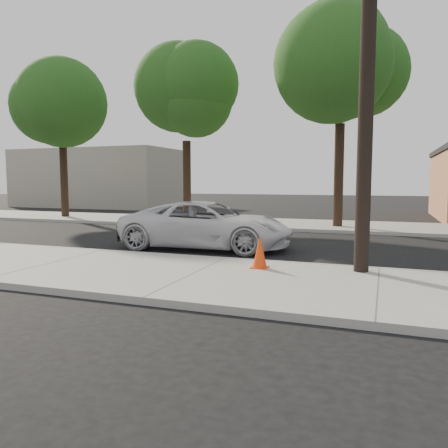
{
  "coord_description": "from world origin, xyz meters",
  "views": [
    {
      "loc": [
        4.08,
        -13.27,
        2.26
      ],
      "look_at": [
        -0.35,
        -1.29,
        1.0
      ],
      "focal_mm": 35.0,
      "sensor_mm": 36.0,
      "label": 1
    }
  ],
  "objects": [
    {
      "name": "traffic_cone",
      "position": [
        1.25,
        -3.12,
        0.53
      ],
      "size": [
        0.4,
        0.4,
        0.78
      ],
      "rotation": [
        0.0,
        0.0,
        0.0
      ],
      "color": "#EA3C0C",
      "rests_on": "near_sidewalk"
    },
    {
      "name": "tree_c",
      "position": [
        2.22,
        7.64,
        6.91
      ],
      "size": [
        4.96,
        4.8,
        9.55
      ],
      "color": "black",
      "rests_on": "far_sidewalk"
    },
    {
      "name": "far_sidewalk",
      "position": [
        0.0,
        8.5,
        0.07
      ],
      "size": [
        90.0,
        5.0,
        0.15
      ],
      "primitive_type": "cube",
      "color": "gray",
      "rests_on": "ground"
    },
    {
      "name": "building_far",
      "position": [
        -20.0,
        20.0,
        2.5
      ],
      "size": [
        14.0,
        8.0,
        5.0
      ],
      "primitive_type": "cube",
      "color": "gray",
      "rests_on": "ground"
    },
    {
      "name": "utility_pole",
      "position": [
        3.6,
        -2.7,
        4.7
      ],
      "size": [
        1.4,
        0.34,
        9.0
      ],
      "color": "black",
      "rests_on": "near_sidewalk"
    },
    {
      "name": "curb_near",
      "position": [
        0.0,
        -2.1,
        0.07
      ],
      "size": [
        90.0,
        0.12,
        0.16
      ],
      "primitive_type": "cube",
      "color": "#9E9B93",
      "rests_on": "ground"
    },
    {
      "name": "tree_a",
      "position": [
        -13.8,
        7.85,
        6.53
      ],
      "size": [
        4.65,
        4.5,
        9.0
      ],
      "color": "black",
      "rests_on": "far_sidewalk"
    },
    {
      "name": "tree_b",
      "position": [
        -5.81,
        8.06,
        6.15
      ],
      "size": [
        4.34,
        4.2,
        8.45
      ],
      "color": "black",
      "rests_on": "far_sidewalk"
    },
    {
      "name": "ground",
      "position": [
        0.0,
        0.0,
        0.0
      ],
      "size": [
        120.0,
        120.0,
        0.0
      ],
      "primitive_type": "plane",
      "color": "black",
      "rests_on": "ground"
    },
    {
      "name": "police_cruiser",
      "position": [
        -1.5,
        0.17,
        0.79
      ],
      "size": [
        5.85,
        2.94,
        1.59
      ],
      "primitive_type": "imported",
      "rotation": [
        0.0,
        0.0,
        1.63
      ],
      "color": "silver",
      "rests_on": "ground"
    },
    {
      "name": "near_sidewalk",
      "position": [
        0.0,
        -4.3,
        0.07
      ],
      "size": [
        90.0,
        4.4,
        0.15
      ],
      "primitive_type": "cube",
      "color": "gray",
      "rests_on": "ground"
    }
  ]
}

